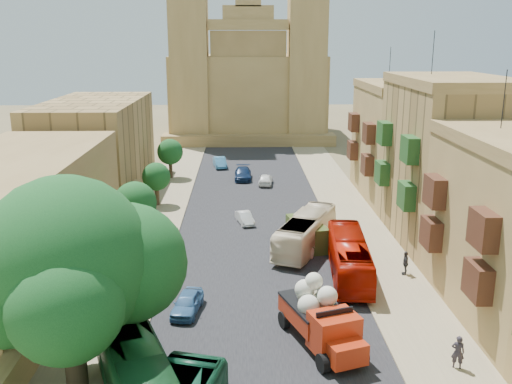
{
  "coord_description": "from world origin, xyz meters",
  "views": [
    {
      "loc": [
        -1.26,
        -21.21,
        16.67
      ],
      "look_at": [
        0.0,
        26.0,
        4.0
      ],
      "focal_mm": 40.0,
      "sensor_mm": 36.0,
      "label": 1
    }
  ],
  "objects_px": {
    "church": "(248,82)",
    "car_blue_b": "(220,162)",
    "street_tree_a": "(101,260)",
    "bus_red_east": "(349,257)",
    "street_tree_b": "(135,203)",
    "street_tree_c": "(156,177)",
    "ficus_tree": "(69,267)",
    "car_blue_a": "(187,303)",
    "pedestrian_a": "(458,352)",
    "pedestrian_c": "(405,263)",
    "car_white_b": "(266,179)",
    "car_dkblue": "(243,174)",
    "street_tree_d": "(170,152)",
    "car_cream": "(308,228)",
    "olive_pickup": "(307,234)",
    "red_truck": "(321,317)",
    "car_white_a": "(245,218)",
    "bus_cream_east": "(306,232)"
  },
  "relations": [
    {
      "from": "ficus_tree",
      "to": "bus_cream_east",
      "type": "relative_size",
      "value": 1.03
    },
    {
      "from": "street_tree_a",
      "to": "bus_red_east",
      "type": "xyz_separation_m",
      "value": [
        16.5,
        5.15,
        -1.98
      ]
    },
    {
      "from": "street_tree_d",
      "to": "olive_pickup",
      "type": "distance_m",
      "value": 28.38
    },
    {
      "from": "olive_pickup",
      "to": "car_white_a",
      "type": "distance_m",
      "value": 7.96
    },
    {
      "from": "church",
      "to": "car_blue_b",
      "type": "xyz_separation_m",
      "value": [
        -4.12,
        -24.73,
        -8.83
      ]
    },
    {
      "from": "bus_red_east",
      "to": "car_cream",
      "type": "height_order",
      "value": "bus_red_east"
    },
    {
      "from": "ficus_tree",
      "to": "car_white_a",
      "type": "bearing_deg",
      "value": 71.72
    },
    {
      "from": "car_cream",
      "to": "pedestrian_c",
      "type": "xyz_separation_m",
      "value": [
        6.06,
        -9.05,
        0.33
      ]
    },
    {
      "from": "car_white_b",
      "to": "ficus_tree",
      "type": "bearing_deg",
      "value": 80.94
    },
    {
      "from": "street_tree_b",
      "to": "street_tree_c",
      "type": "distance_m",
      "value": 12.02
    },
    {
      "from": "street_tree_d",
      "to": "bus_red_east",
      "type": "relative_size",
      "value": 0.46
    },
    {
      "from": "red_truck",
      "to": "car_white_b",
      "type": "bearing_deg",
      "value": 92.37
    },
    {
      "from": "church",
      "to": "street_tree_c",
      "type": "bearing_deg",
      "value": -103.21
    },
    {
      "from": "car_dkblue",
      "to": "bus_cream_east",
      "type": "bearing_deg",
      "value": -77.68
    },
    {
      "from": "ficus_tree",
      "to": "red_truck",
      "type": "distance_m",
      "value": 13.82
    },
    {
      "from": "street_tree_c",
      "to": "pedestrian_a",
      "type": "bearing_deg",
      "value": -57.23
    },
    {
      "from": "church",
      "to": "pedestrian_a",
      "type": "bearing_deg",
      "value": -82.29
    },
    {
      "from": "pedestrian_a",
      "to": "street_tree_d",
      "type": "bearing_deg",
      "value": -47.21
    },
    {
      "from": "street_tree_d",
      "to": "car_cream",
      "type": "xyz_separation_m",
      "value": [
        14.63,
        -21.67,
        -2.7
      ]
    },
    {
      "from": "ficus_tree",
      "to": "car_blue_a",
      "type": "distance_m",
      "value": 10.64
    },
    {
      "from": "street_tree_b",
      "to": "street_tree_d",
      "type": "xyz_separation_m",
      "value": [
        -0.0,
        24.0,
        -0.39
      ]
    },
    {
      "from": "ficus_tree",
      "to": "car_dkblue",
      "type": "distance_m",
      "value": 44.14
    },
    {
      "from": "bus_cream_east",
      "to": "car_blue_b",
      "type": "distance_m",
      "value": 32.09
    },
    {
      "from": "car_white_b",
      "to": "street_tree_a",
      "type": "bearing_deg",
      "value": 76.44
    },
    {
      "from": "street_tree_b",
      "to": "bus_red_east",
      "type": "relative_size",
      "value": 0.52
    },
    {
      "from": "church",
      "to": "car_white_a",
      "type": "bearing_deg",
      "value": -91.11
    },
    {
      "from": "street_tree_d",
      "to": "car_blue_a",
      "type": "bearing_deg",
      "value": -81.72
    },
    {
      "from": "bus_red_east",
      "to": "bus_cream_east",
      "type": "xyz_separation_m",
      "value": [
        -2.5,
        5.7,
        -0.02
      ]
    },
    {
      "from": "car_blue_b",
      "to": "pedestrian_c",
      "type": "distance_m",
      "value": 39.49
    },
    {
      "from": "bus_cream_east",
      "to": "pedestrian_a",
      "type": "height_order",
      "value": "bus_cream_east"
    },
    {
      "from": "street_tree_d",
      "to": "car_white_a",
      "type": "distance_m",
      "value": 20.69
    },
    {
      "from": "bus_red_east",
      "to": "pedestrian_c",
      "type": "bearing_deg",
      "value": -173.26
    },
    {
      "from": "street_tree_b",
      "to": "pedestrian_c",
      "type": "xyz_separation_m",
      "value": [
        20.68,
        -6.72,
        -2.76
      ]
    },
    {
      "from": "car_dkblue",
      "to": "pedestrian_a",
      "type": "height_order",
      "value": "pedestrian_a"
    },
    {
      "from": "ficus_tree",
      "to": "car_white_b",
      "type": "bearing_deg",
      "value": 74.66
    },
    {
      "from": "car_white_a",
      "to": "car_white_b",
      "type": "bearing_deg",
      "value": 65.69
    },
    {
      "from": "ficus_tree",
      "to": "street_tree_a",
      "type": "bearing_deg",
      "value": 94.26
    },
    {
      "from": "car_cream",
      "to": "pedestrian_a",
      "type": "xyz_separation_m",
      "value": [
        5.34,
        -21.34,
        0.36
      ]
    },
    {
      "from": "church",
      "to": "car_blue_b",
      "type": "bearing_deg",
      "value": -99.46
    },
    {
      "from": "car_white_a",
      "to": "pedestrian_a",
      "type": "bearing_deg",
      "value": -80.39
    },
    {
      "from": "bus_cream_east",
      "to": "car_white_b",
      "type": "height_order",
      "value": "bus_cream_east"
    },
    {
      "from": "car_white_b",
      "to": "pedestrian_a",
      "type": "height_order",
      "value": "pedestrian_a"
    },
    {
      "from": "car_white_a",
      "to": "pedestrian_a",
      "type": "distance_m",
      "value": 26.92
    },
    {
      "from": "pedestrian_a",
      "to": "bus_cream_east",
      "type": "bearing_deg",
      "value": -53.64
    },
    {
      "from": "pedestrian_a",
      "to": "pedestrian_c",
      "type": "xyz_separation_m",
      "value": [
        0.72,
        12.29,
        -0.03
      ]
    },
    {
      "from": "street_tree_b",
      "to": "car_cream",
      "type": "bearing_deg",
      "value": 9.05
    },
    {
      "from": "street_tree_c",
      "to": "car_dkblue",
      "type": "relative_size",
      "value": 0.91
    },
    {
      "from": "car_white_a",
      "to": "car_white_b",
      "type": "height_order",
      "value": "car_white_b"
    },
    {
      "from": "street_tree_b",
      "to": "car_white_a",
      "type": "relative_size",
      "value": 1.67
    },
    {
      "from": "car_white_a",
      "to": "car_dkblue",
      "type": "height_order",
      "value": "car_dkblue"
    }
  ]
}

